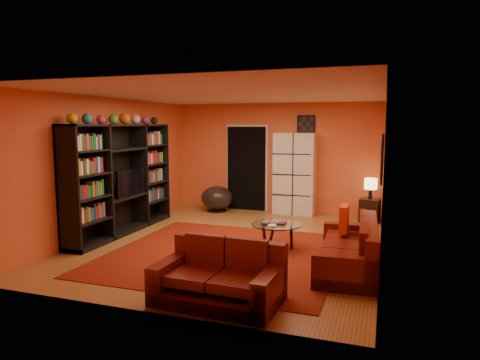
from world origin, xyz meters
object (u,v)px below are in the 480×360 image
(tv, at_px, (126,182))
(table_lamp, at_px, (371,184))
(sofa, at_px, (353,250))
(side_table, at_px, (370,210))
(storage_cabinet, at_px, (294,174))
(bowl_chair, at_px, (217,198))
(coffee_table, at_px, (276,227))
(loveseat, at_px, (221,277))
(entertainment_unit, at_px, (121,179))

(tv, bearing_deg, table_lamp, -61.50)
(sofa, relative_size, side_table, 4.10)
(storage_cabinet, height_order, bowl_chair, storage_cabinet)
(tv, height_order, table_lamp, tv)
(storage_cabinet, bearing_deg, sofa, -64.46)
(sofa, height_order, coffee_table, sofa)
(loveseat, distance_m, coffee_table, 2.28)
(entertainment_unit, xyz_separation_m, storage_cabinet, (2.81, 2.80, -0.10))
(loveseat, bearing_deg, coffee_table, -0.40)
(loveseat, relative_size, coffee_table, 1.75)
(sofa, distance_m, storage_cabinet, 3.97)
(bowl_chair, bearing_deg, tv, -110.82)
(loveseat, bearing_deg, table_lamp, -14.85)
(table_lamp, bearing_deg, entertainment_unit, -150.91)
(coffee_table, bearing_deg, side_table, 61.87)
(tv, bearing_deg, coffee_table, -94.25)
(tv, xyz_separation_m, side_table, (4.47, 2.43, -0.73))
(tv, bearing_deg, loveseat, -130.41)
(coffee_table, relative_size, side_table, 1.70)
(sofa, height_order, loveseat, same)
(sofa, xyz_separation_m, loveseat, (-1.41, -1.65, -0.00))
(tv, distance_m, sofa, 4.49)
(side_table, relative_size, table_lamp, 1.12)
(tv, relative_size, coffee_table, 1.05)
(entertainment_unit, height_order, tv, entertainment_unit)
(coffee_table, height_order, table_lamp, table_lamp)
(entertainment_unit, bearing_deg, sofa, -9.88)
(sofa, bearing_deg, coffee_table, 151.30)
(entertainment_unit, bearing_deg, storage_cabinet, 44.94)
(tv, distance_m, table_lamp, 5.09)
(entertainment_unit, bearing_deg, loveseat, -38.93)
(bowl_chair, distance_m, table_lamp, 3.59)
(storage_cabinet, relative_size, table_lamp, 4.25)
(bowl_chair, xyz_separation_m, table_lamp, (3.56, 0.02, 0.48))
(entertainment_unit, bearing_deg, coffee_table, -2.56)
(tv, xyz_separation_m, loveseat, (2.94, -2.51, -0.69))
(side_table, bearing_deg, loveseat, -107.23)
(side_table, bearing_deg, entertainment_unit, -150.91)
(table_lamp, bearing_deg, sofa, -92.04)
(bowl_chair, relative_size, table_lamp, 1.70)
(entertainment_unit, xyz_separation_m, table_lamp, (4.53, 2.52, -0.24))
(coffee_table, height_order, storage_cabinet, storage_cabinet)
(tv, xyz_separation_m, storage_cabinet, (2.76, 2.71, -0.03))
(entertainment_unit, distance_m, loveseat, 3.92)
(tv, xyz_separation_m, table_lamp, (4.47, 2.43, -0.16))
(tv, bearing_deg, entertainment_unit, 150.41)
(coffee_table, bearing_deg, loveseat, -92.77)
(tv, xyz_separation_m, bowl_chair, (0.92, 2.41, -0.65))
(tv, relative_size, loveseat, 0.60)
(coffee_table, bearing_deg, bowl_chair, 129.01)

